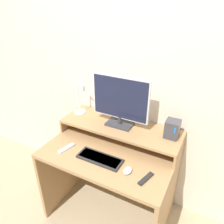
# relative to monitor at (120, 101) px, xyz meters

# --- Properties ---
(wall_back) EXTENTS (6.00, 0.05, 2.50)m
(wall_back) POSITION_rel_monitor_xyz_m (0.01, 0.20, 0.12)
(wall_back) COLOR beige
(wall_back) RESTS_ON ground_plane
(desk) EXTENTS (1.07, 0.73, 0.77)m
(desk) POSITION_rel_monitor_xyz_m (0.01, -0.20, -0.60)
(desk) COLOR #A87F51
(desk) RESTS_ON ground_plane
(monitor_shelf) EXTENTS (1.07, 0.36, 0.13)m
(monitor_shelf) POSITION_rel_monitor_xyz_m (0.01, -0.01, -0.25)
(monitor_shelf) COLOR #A87F51
(monitor_shelf) RESTS_ON desk
(monitor) EXTENTS (0.51, 0.15, 0.45)m
(monitor) POSITION_rel_monitor_xyz_m (0.00, 0.00, 0.00)
(monitor) COLOR #38383D
(monitor) RESTS_ON monitor_shelf
(desk_lamp) EXTENTS (0.18, 0.15, 0.33)m
(desk_lamp) POSITION_rel_monitor_xyz_m (-0.42, 0.00, -0.11)
(desk_lamp) COLOR silver
(desk_lamp) RESTS_ON monitor_shelf
(router_dock) EXTENTS (0.11, 0.11, 0.15)m
(router_dock) POSITION_rel_monitor_xyz_m (0.45, 0.03, -0.16)
(router_dock) COLOR #3D3D42
(router_dock) RESTS_ON monitor_shelf
(keyboard) EXTENTS (0.36, 0.14, 0.02)m
(keyboard) POSITION_rel_monitor_xyz_m (-0.00, -0.35, -0.35)
(keyboard) COLOR #282828
(keyboard) RESTS_ON desk
(mouse) EXTENTS (0.06, 0.09, 0.03)m
(mouse) POSITION_rel_monitor_xyz_m (0.25, -0.37, -0.35)
(mouse) COLOR silver
(mouse) RESTS_ON desk
(remote_control) EXTENTS (0.07, 0.16, 0.02)m
(remote_control) POSITION_rel_monitor_xyz_m (-0.31, -0.37, -0.35)
(remote_control) COLOR white
(remote_control) RESTS_ON desk
(remote_secondary) EXTENTS (0.07, 0.15, 0.02)m
(remote_secondary) POSITION_rel_monitor_xyz_m (0.39, -0.38, -0.35)
(remote_secondary) COLOR black
(remote_secondary) RESTS_ON desk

